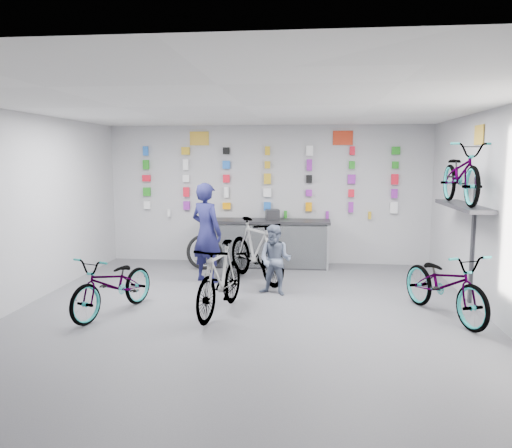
# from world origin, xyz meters

# --- Properties ---
(floor) EXTENTS (8.00, 8.00, 0.00)m
(floor) POSITION_xyz_m (0.00, 0.00, 0.00)
(floor) COLOR #515156
(floor) RESTS_ON ground
(ceiling) EXTENTS (8.00, 8.00, 0.00)m
(ceiling) POSITION_xyz_m (0.00, 0.00, 3.00)
(ceiling) COLOR white
(ceiling) RESTS_ON wall_back
(wall_back) EXTENTS (7.00, 0.00, 7.00)m
(wall_back) POSITION_xyz_m (0.00, 4.00, 1.50)
(wall_back) COLOR #AFAFB1
(wall_back) RESTS_ON floor
(wall_front) EXTENTS (7.00, 0.00, 7.00)m
(wall_front) POSITION_xyz_m (0.00, -4.00, 1.50)
(wall_front) COLOR #AFAFB1
(wall_front) RESTS_ON floor
(wall_left) EXTENTS (0.00, 8.00, 8.00)m
(wall_left) POSITION_xyz_m (-3.50, 0.00, 1.50)
(wall_left) COLOR #AFAFB1
(wall_left) RESTS_ON floor
(wall_right) EXTENTS (0.00, 8.00, 8.00)m
(wall_right) POSITION_xyz_m (3.50, 0.00, 1.50)
(wall_right) COLOR #AFAFB1
(wall_right) RESTS_ON floor
(counter) EXTENTS (2.70, 0.66, 1.00)m
(counter) POSITION_xyz_m (0.00, 3.54, 0.49)
(counter) COLOR black
(counter) RESTS_ON floor
(merch_wall) EXTENTS (5.57, 0.08, 1.56)m
(merch_wall) POSITION_xyz_m (0.01, 3.93, 1.78)
(merch_wall) COLOR white
(merch_wall) RESTS_ON wall_back
(wall_bracket) EXTENTS (0.39, 1.90, 2.00)m
(wall_bracket) POSITION_xyz_m (3.33, 1.20, 1.46)
(wall_bracket) COLOR #333338
(wall_bracket) RESTS_ON wall_right
(sign_left) EXTENTS (0.42, 0.02, 0.30)m
(sign_left) POSITION_xyz_m (-1.50, 3.98, 2.72)
(sign_left) COLOR gold
(sign_left) RESTS_ON wall_back
(sign_right) EXTENTS (0.42, 0.02, 0.30)m
(sign_right) POSITION_xyz_m (1.60, 3.98, 2.72)
(sign_right) COLOR red
(sign_right) RESTS_ON wall_back
(sign_side) EXTENTS (0.02, 0.40, 0.30)m
(sign_side) POSITION_xyz_m (3.48, 1.20, 2.65)
(sign_side) COLOR gold
(sign_side) RESTS_ON wall_right
(bike_left) EXTENTS (1.12, 1.82, 0.90)m
(bike_left) POSITION_xyz_m (-1.95, 0.04, 0.45)
(bike_left) COLOR gray
(bike_left) RESTS_ON floor
(bike_center) EXTENTS (0.83, 1.83, 1.06)m
(bike_center) POSITION_xyz_m (-0.39, 0.23, 0.53)
(bike_center) COLOR gray
(bike_center) RESTS_ON floor
(bike_right) EXTENTS (1.30, 2.00, 0.99)m
(bike_right) POSITION_xyz_m (2.87, 0.39, 0.50)
(bike_right) COLOR gray
(bike_right) RESTS_ON floor
(bike_service) EXTENTS (1.60, 1.92, 1.18)m
(bike_service) POSITION_xyz_m (-0.08, 2.27, 0.59)
(bike_service) COLOR gray
(bike_service) RESTS_ON floor
(bike_wall) EXTENTS (0.63, 1.80, 0.95)m
(bike_wall) POSITION_xyz_m (3.25, 1.20, 2.05)
(bike_wall) COLOR gray
(bike_wall) RESTS_ON wall_bracket
(clerk) EXTENTS (0.81, 0.73, 1.85)m
(clerk) POSITION_xyz_m (-0.98, 2.12, 0.92)
(clerk) COLOR #171846
(clerk) RESTS_ON floor
(customer) EXTENTS (0.68, 0.60, 1.19)m
(customer) POSITION_xyz_m (0.35, 1.35, 0.59)
(customer) COLOR slate
(customer) RESTS_ON floor
(spare_wheel) EXTENTS (0.78, 0.42, 0.74)m
(spare_wheel) POSITION_xyz_m (-1.25, 3.17, 0.36)
(spare_wheel) COLOR black
(spare_wheel) RESTS_ON floor
(register) EXTENTS (0.33, 0.34, 0.22)m
(register) POSITION_xyz_m (0.14, 3.55, 1.11)
(register) COLOR black
(register) RESTS_ON counter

